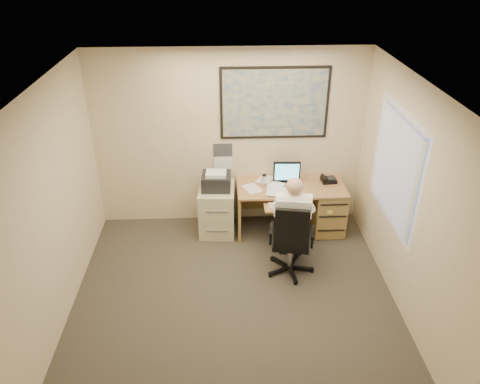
{
  "coord_description": "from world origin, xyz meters",
  "views": [
    {
      "loc": [
        -0.13,
        -4.18,
        4.01
      ],
      "look_at": [
        0.12,
        1.3,
        0.98
      ],
      "focal_mm": 35.0,
      "sensor_mm": 36.0,
      "label": 1
    }
  ],
  "objects_px": {
    "desk": "(312,203)",
    "office_chair": "(292,253)",
    "filing_cabinet": "(217,206)",
    "person": "(292,226)"
  },
  "relations": [
    {
      "from": "office_chair",
      "to": "person",
      "type": "height_order",
      "value": "person"
    },
    {
      "from": "desk",
      "to": "office_chair",
      "type": "distance_m",
      "value": 1.19
    },
    {
      "from": "desk",
      "to": "filing_cabinet",
      "type": "distance_m",
      "value": 1.44
    },
    {
      "from": "desk",
      "to": "filing_cabinet",
      "type": "xyz_separation_m",
      "value": [
        -1.44,
        -0.01,
        -0.01
      ]
    },
    {
      "from": "desk",
      "to": "office_chair",
      "type": "xyz_separation_m",
      "value": [
        -0.45,
        -1.1,
        -0.12
      ]
    },
    {
      "from": "desk",
      "to": "filing_cabinet",
      "type": "bearing_deg",
      "value": -179.43
    },
    {
      "from": "office_chair",
      "to": "desk",
      "type": "bearing_deg",
      "value": 78.05
    },
    {
      "from": "desk",
      "to": "office_chair",
      "type": "bearing_deg",
      "value": -112.38
    },
    {
      "from": "filing_cabinet",
      "to": "person",
      "type": "xyz_separation_m",
      "value": [
        0.98,
        -1.0,
        0.26
      ]
    },
    {
      "from": "office_chair",
      "to": "person",
      "type": "xyz_separation_m",
      "value": [
        -0.01,
        0.08,
        0.37
      ]
    }
  ]
}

